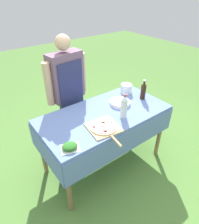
% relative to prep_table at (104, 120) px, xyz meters
% --- Properties ---
extents(ground_plane, '(12.00, 12.00, 0.00)m').
position_rel_prep_table_xyz_m(ground_plane, '(0.00, 0.00, -0.68)').
color(ground_plane, '#517F38').
extents(prep_table, '(1.48, 0.75, 0.78)m').
position_rel_prep_table_xyz_m(prep_table, '(0.00, 0.00, 0.00)').
color(prep_table, '#607AB7').
rests_on(prep_table, ground).
extents(person_cook, '(0.57, 0.23, 1.54)m').
position_rel_prep_table_xyz_m(person_cook, '(-0.14, 0.57, 0.23)').
color(person_cook, '#4C4C51').
rests_on(person_cook, ground).
extents(pizza_on_peel, '(0.34, 0.49, 0.05)m').
position_rel_prep_table_xyz_m(pizza_on_peel, '(-0.18, -0.21, 0.11)').
color(pizza_on_peel, tan).
rests_on(pizza_on_peel, prep_table).
extents(oil_bottle, '(0.06, 0.06, 0.25)m').
position_rel_prep_table_xyz_m(oil_bottle, '(0.58, -0.03, 0.20)').
color(oil_bottle, black).
rests_on(oil_bottle, prep_table).
extents(water_bottle, '(0.07, 0.07, 0.28)m').
position_rel_prep_table_xyz_m(water_bottle, '(0.11, -0.19, 0.23)').
color(water_bottle, silver).
rests_on(water_bottle, prep_table).
extents(herb_container, '(0.20, 0.18, 0.05)m').
position_rel_prep_table_xyz_m(herb_container, '(-0.59, -0.26, 0.12)').
color(herb_container, silver).
rests_on(herb_container, prep_table).
extents(mixing_tub, '(0.14, 0.14, 0.12)m').
position_rel_prep_table_xyz_m(mixing_tub, '(0.52, 0.21, 0.16)').
color(mixing_tub, silver).
rests_on(mixing_tub, prep_table).
extents(plate_stack, '(0.25, 0.25, 0.04)m').
position_rel_prep_table_xyz_m(plate_stack, '(0.26, 0.04, 0.12)').
color(plate_stack, white).
rests_on(plate_stack, prep_table).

